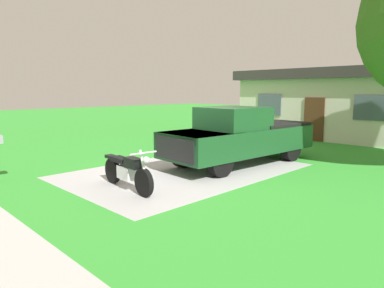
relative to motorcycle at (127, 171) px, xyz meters
name	(u,v)px	position (x,y,z in m)	size (l,w,h in m)	color
ground_plane	(186,171)	(-0.46, 2.44, -0.47)	(80.00, 80.00, 0.00)	green
driveway_pad	(186,170)	(-0.46, 2.44, -0.47)	(4.66, 7.16, 0.01)	#A9A9A9
motorcycle	(127,171)	(0.00, 0.00, 0.00)	(2.21, 0.70, 1.09)	black
pickup_truck	(242,135)	(0.09, 4.49, 0.48)	(2.37, 5.74, 1.90)	black
neighbor_house	(337,103)	(-0.68, 13.74, 1.32)	(9.60, 5.60, 3.50)	beige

